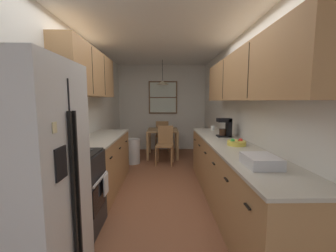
# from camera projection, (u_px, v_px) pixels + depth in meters

# --- Properties ---
(ground_plane) EXTENTS (12.00, 12.00, 0.00)m
(ground_plane) POSITION_uv_depth(u_px,v_px,m) (161.00, 180.00, 4.01)
(ground_plane) COLOR brown
(wall_left) EXTENTS (0.10, 9.00, 2.55)m
(wall_left) POSITION_uv_depth(u_px,v_px,m) (86.00, 113.00, 3.83)
(wall_left) COLOR white
(wall_left) RESTS_ON ground
(wall_right) EXTENTS (0.10, 9.00, 2.55)m
(wall_right) POSITION_uv_depth(u_px,v_px,m) (235.00, 113.00, 3.88)
(wall_right) COLOR white
(wall_right) RESTS_ON ground
(wall_back) EXTENTS (4.40, 0.10, 2.55)m
(wall_back) POSITION_uv_depth(u_px,v_px,m) (162.00, 108.00, 6.49)
(wall_back) COLOR white
(wall_back) RESTS_ON ground
(ceiling_slab) EXTENTS (4.40, 9.00, 0.08)m
(ceiling_slab) POSITION_uv_depth(u_px,v_px,m) (161.00, 38.00, 3.70)
(ceiling_slab) COLOR white
(refrigerator) EXTENTS (0.69, 0.79, 1.80)m
(refrigerator) POSITION_uv_depth(u_px,v_px,m) (29.00, 180.00, 1.60)
(refrigerator) COLOR silver
(refrigerator) RESTS_ON ground
(stove_range) EXTENTS (0.66, 0.63, 1.10)m
(stove_range) POSITION_uv_depth(u_px,v_px,m) (71.00, 193.00, 2.38)
(stove_range) COLOR black
(stove_range) RESTS_ON ground
(microwave_over_range) EXTENTS (0.39, 0.63, 0.32)m
(microwave_over_range) POSITION_uv_depth(u_px,v_px,m) (53.00, 80.00, 2.23)
(microwave_over_range) COLOR black
(counter_left) EXTENTS (0.64, 1.84, 0.90)m
(counter_left) POSITION_uv_depth(u_px,v_px,m) (102.00, 163.00, 3.60)
(counter_left) COLOR #A87A4C
(counter_left) RESTS_ON ground
(upper_cabinets_left) EXTENTS (0.33, 1.92, 0.72)m
(upper_cabinets_left) POSITION_uv_depth(u_px,v_px,m) (89.00, 73.00, 3.38)
(upper_cabinets_left) COLOR #A87A4C
(counter_right) EXTENTS (0.64, 3.35, 0.90)m
(counter_right) POSITION_uv_depth(u_px,v_px,m) (230.00, 175.00, 3.01)
(counter_right) COLOR #A87A4C
(counter_right) RESTS_ON ground
(upper_cabinets_right) EXTENTS (0.33, 3.03, 0.64)m
(upper_cabinets_right) POSITION_uv_depth(u_px,v_px,m) (246.00, 76.00, 2.81)
(upper_cabinets_right) COLOR #A87A4C
(dining_table) EXTENTS (0.80, 0.88, 0.73)m
(dining_table) POSITION_uv_depth(u_px,v_px,m) (163.00, 134.00, 5.68)
(dining_table) COLOR #A87F51
(dining_table) RESTS_ON ground
(dining_chair_near) EXTENTS (0.45, 0.45, 0.90)m
(dining_chair_near) POSITION_uv_depth(u_px,v_px,m) (165.00, 143.00, 5.05)
(dining_chair_near) COLOR #A87A4C
(dining_chair_near) RESTS_ON ground
(dining_chair_far) EXTENTS (0.42, 0.42, 0.90)m
(dining_chair_far) POSITION_uv_depth(u_px,v_px,m) (162.00, 134.00, 6.34)
(dining_chair_far) COLOR #A87A4C
(dining_chair_far) RESTS_ON ground
(pendant_light) EXTENTS (0.32, 0.32, 0.64)m
(pendant_light) POSITION_uv_depth(u_px,v_px,m) (163.00, 83.00, 5.52)
(pendant_light) COLOR black
(back_window) EXTENTS (0.86, 0.05, 0.97)m
(back_window) POSITION_uv_depth(u_px,v_px,m) (163.00, 98.00, 6.38)
(back_window) COLOR brown
(trash_bin) EXTENTS (0.35, 0.35, 0.59)m
(trash_bin) POSITION_uv_depth(u_px,v_px,m) (133.00, 151.00, 5.08)
(trash_bin) COLOR silver
(trash_bin) RESTS_ON ground
(storage_canister) EXTENTS (0.12, 0.12, 0.21)m
(storage_canister) POSITION_uv_depth(u_px,v_px,m) (83.00, 139.00, 2.75)
(storage_canister) COLOR #D84C19
(storage_canister) RESTS_ON counter_left
(dish_towel) EXTENTS (0.02, 0.16, 0.24)m
(dish_towel) POSITION_uv_depth(u_px,v_px,m) (106.00, 184.00, 2.54)
(dish_towel) COLOR white
(coffee_maker) EXTENTS (0.22, 0.18, 0.31)m
(coffee_maker) POSITION_uv_depth(u_px,v_px,m) (226.00, 127.00, 3.51)
(coffee_maker) COLOR black
(coffee_maker) RESTS_ON counter_right
(mug_by_coffeemaker) EXTENTS (0.12, 0.08, 0.10)m
(mug_by_coffeemaker) POSITION_uv_depth(u_px,v_px,m) (213.00, 128.00, 4.32)
(mug_by_coffeemaker) COLOR white
(mug_by_coffeemaker) RESTS_ON counter_right
(fruit_bowl) EXTENTS (0.25, 0.25, 0.09)m
(fruit_bowl) POSITION_uv_depth(u_px,v_px,m) (236.00, 143.00, 2.85)
(fruit_bowl) COLOR #E5D14C
(fruit_bowl) RESTS_ON counter_right
(dish_rack) EXTENTS (0.28, 0.34, 0.10)m
(dish_rack) POSITION_uv_depth(u_px,v_px,m) (261.00, 161.00, 1.93)
(dish_rack) COLOR silver
(dish_rack) RESTS_ON counter_right
(table_serving_bowl) EXTENTS (0.20, 0.20, 0.06)m
(table_serving_bowl) POSITION_uv_depth(u_px,v_px,m) (164.00, 128.00, 5.74)
(table_serving_bowl) COLOR #4C7299
(table_serving_bowl) RESTS_ON dining_table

